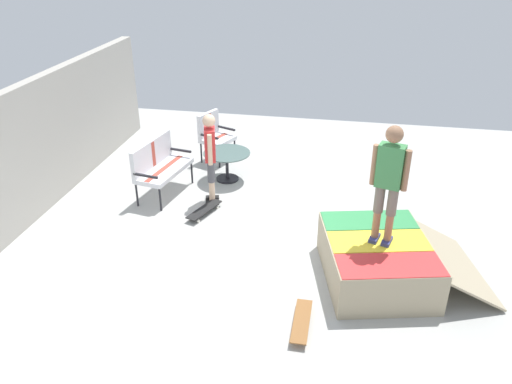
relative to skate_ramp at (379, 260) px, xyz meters
name	(u,v)px	position (x,y,z in m)	size (l,w,h in m)	color
ground_plane	(265,245)	(0.60, 1.69, -0.36)	(12.00, 12.00, 0.10)	#B2B2AD
back_wall_cinderblock	(19,159)	(0.60, 5.69, 0.79)	(9.00, 0.20, 2.20)	#ADA89E
skate_ramp	(379,260)	(0.00, 0.00, 0.00)	(2.11, 2.51, 0.62)	tan
patio_bench	(158,163)	(1.91, 3.88, 0.30)	(1.33, 0.77, 1.02)	black
patio_chair_near_house	(213,132)	(3.60, 3.31, 0.30)	(0.78, 0.75, 1.02)	black
patio_table	(227,160)	(2.70, 2.81, 0.09)	(0.90, 0.90, 0.57)	black
person_watching	(210,153)	(1.77, 2.86, 0.64)	(0.47, 0.30, 1.63)	black
person_skater	(389,178)	(-0.01, 0.01, 1.26)	(0.31, 0.46, 1.64)	navy
skateboard_by_bench	(204,210)	(1.29, 2.87, -0.23)	(0.82, 0.47, 0.10)	black
skateboard_spare	(302,321)	(-1.18, 0.93, -0.23)	(0.80, 0.20, 0.10)	brown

